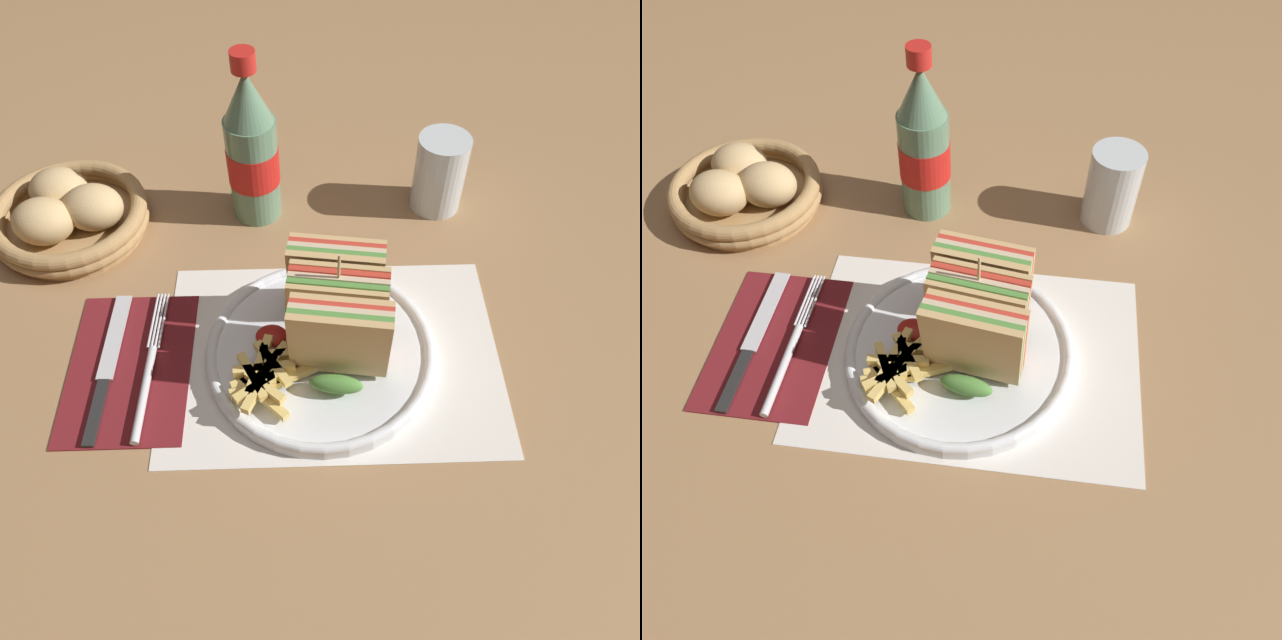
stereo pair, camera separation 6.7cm
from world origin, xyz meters
The scene contains 12 objects.
ground_plane centered at (0.00, 0.00, 0.00)m, with size 4.00×4.00×0.00m, color #9E754C.
placemat centered at (0.01, 0.02, 0.00)m, with size 0.37×0.26×0.00m.
plate_main centered at (-0.01, 0.02, 0.01)m, with size 0.25×0.25×0.02m.
club_sandwich centered at (0.01, 0.03, 0.07)m, with size 0.11×0.16×0.13m.
fries_pile centered at (-0.06, -0.02, 0.03)m, with size 0.10×0.10×0.02m.
ketchup_blob centered at (-0.06, 0.03, 0.03)m, with size 0.03×0.03×0.01m.
napkin centered at (-0.21, 0.01, 0.00)m, with size 0.13×0.20×0.00m.
fork centered at (-0.19, -0.01, 0.01)m, with size 0.02×0.19×0.01m.
knife centered at (-0.24, 0.01, 0.01)m, with size 0.02×0.20×0.00m.
coke_bottle_near centered at (-0.08, 0.26, 0.10)m, with size 0.07×0.07×0.22m.
glass_near centered at (0.16, 0.27, 0.05)m, with size 0.07×0.07×0.10m.
bread_basket centered at (-0.32, 0.23, 0.03)m, with size 0.20×0.20×0.07m.
Camera 2 is at (0.05, -0.37, 0.57)m, focal length 35.00 mm.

